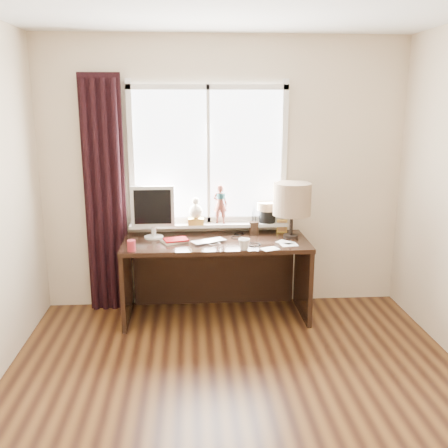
{
  "coord_description": "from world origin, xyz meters",
  "views": [
    {
      "loc": [
        -0.33,
        -2.78,
        1.99
      ],
      "look_at": [
        -0.05,
        1.25,
        1.0
      ],
      "focal_mm": 40.0,
      "sensor_mm": 36.0,
      "label": 1
    }
  ],
  "objects": [
    {
      "name": "red_cup",
      "position": [
        -0.84,
        1.35,
        0.8
      ],
      "size": [
        0.07,
        0.07,
        0.09
      ],
      "primitive_type": "cylinder",
      "color": "maroon",
      "rests_on": "desk"
    },
    {
      "name": "desk_cables",
      "position": [
        0.17,
        1.64,
        0.75
      ],
      "size": [
        0.27,
        0.52,
        0.01
      ],
      "color": "black",
      "rests_on": "desk"
    },
    {
      "name": "window",
      "position": [
        -0.13,
        1.95,
        1.31
      ],
      "size": [
        1.52,
        0.2,
        1.4
      ],
      "color": "white",
      "rests_on": "ground"
    },
    {
      "name": "table_lamp",
      "position": [
        0.61,
        1.68,
        1.11
      ],
      "size": [
        0.35,
        0.35,
        0.52
      ],
      "color": "black",
      "rests_on": "desk"
    },
    {
      "name": "mug",
      "position": [
        0.13,
        1.33,
        0.8
      ],
      "size": [
        0.13,
        0.13,
        0.1
      ],
      "primitive_type": "imported",
      "rotation": [
        0.0,
        0.0,
        0.46
      ],
      "color": "white",
      "rests_on": "desk"
    },
    {
      "name": "icon_frame",
      "position": [
        0.56,
        1.88,
        0.81
      ],
      "size": [
        0.1,
        0.04,
        0.13
      ],
      "color": "gold",
      "rests_on": "desk"
    },
    {
      "name": "brush_holder",
      "position": [
        0.28,
        1.85,
        0.81
      ],
      "size": [
        0.09,
        0.09,
        0.25
      ],
      "color": "black",
      "rests_on": "desk"
    },
    {
      "name": "curtain",
      "position": [
        -1.13,
        1.91,
        1.12
      ],
      "size": [
        0.38,
        0.09,
        2.25
      ],
      "color": "black",
      "rests_on": "floor"
    },
    {
      "name": "desk",
      "position": [
        -0.1,
        1.73,
        0.51
      ],
      "size": [
        1.7,
        0.7,
        0.75
      ],
      "color": "black",
      "rests_on": "floor"
    },
    {
      "name": "notebook_stack",
      "position": [
        -0.47,
        1.6,
        0.77
      ],
      "size": [
        0.27,
        0.24,
        0.03
      ],
      "color": "beige",
      "rests_on": "desk"
    },
    {
      "name": "laptop",
      "position": [
        -0.17,
        1.56,
        0.76
      ],
      "size": [
        0.37,
        0.32,
        0.02
      ],
      "primitive_type": "imported",
      "rotation": [
        0.0,
        0.0,
        0.46
      ],
      "color": "silver",
      "rests_on": "desk"
    },
    {
      "name": "loose_papers",
      "position": [
        0.48,
        1.43,
        0.75
      ],
      "size": [
        0.36,
        0.37,
        0.0
      ],
      "color": "white",
      "rests_on": "desk"
    },
    {
      "name": "floor",
      "position": [
        0.0,
        0.0,
        0.0
      ],
      "size": [
        3.5,
        4.0,
        0.0
      ],
      "primitive_type": "cube",
      "color": "brown",
      "rests_on": "ground"
    },
    {
      "name": "monitor",
      "position": [
        -0.68,
        1.77,
        1.03
      ],
      "size": [
        0.4,
        0.18,
        0.49
      ],
      "color": "beige",
      "rests_on": "desk"
    },
    {
      "name": "wall_back",
      "position": [
        0.0,
        2.0,
        1.3
      ],
      "size": [
        3.5,
        0.0,
        2.6
      ],
      "primitive_type": "cube",
      "rotation": [
        1.57,
        0.0,
        0.0
      ],
      "color": "beige",
      "rests_on": "ground"
    }
  ]
}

